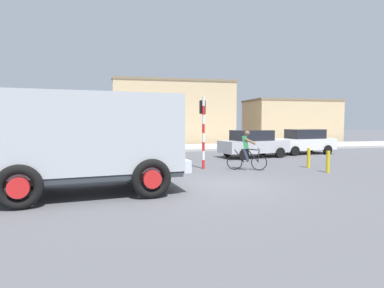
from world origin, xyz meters
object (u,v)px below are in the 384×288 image
bollard_far (309,158)px  bollard_near (328,162)px  cyclist (247,150)px  truck_foreground (88,137)px  car_red_near (303,141)px  car_white_mid (253,143)px  traffic_light_pole (203,122)px

bollard_far → bollard_near: bearing=-90.0°
cyclist → truck_foreground: bearing=-153.0°
cyclist → car_red_near: (6.25, 5.69, -0.05)m
car_red_near → car_white_mid: size_ratio=0.98×
car_red_near → bollard_near: (-3.21, -7.03, -0.37)m
bollard_near → cyclist: bearing=156.3°
truck_foreground → bollard_near: truck_foreground is taller
car_white_mid → bollard_far: size_ratio=4.73×
traffic_light_pole → car_white_mid: traffic_light_pole is taller
car_red_near → bollard_far: (-3.21, -5.63, -0.37)m
car_white_mid → bollard_near: size_ratio=4.73×
traffic_light_pole → car_white_mid: bearing=42.6°
car_white_mid → traffic_light_pole: bearing=-137.4°
cyclist → bollard_far: size_ratio=1.91×
car_red_near → bollard_far: size_ratio=4.63×
car_white_mid → bollard_near: bearing=-82.1°
traffic_light_pole → bollard_far: size_ratio=3.56×
car_red_near → car_white_mid: bearing=-163.5°
truck_foreground → cyclist: bearing=27.0°
cyclist → car_white_mid: 5.03m
car_red_near → car_white_mid: 4.18m
traffic_light_pole → bollard_near: 5.50m
traffic_light_pole → car_red_near: size_ratio=0.77×
bollard_far → traffic_light_pole: bearing=170.7°
truck_foreground → car_white_mid: size_ratio=1.34×
bollard_near → traffic_light_pole: bearing=155.5°
bollard_far → cyclist: bearing=-178.8°
car_red_near → bollard_near: size_ratio=4.63×
cyclist → traffic_light_pole: bearing=154.0°
bollard_near → bollard_far: (0.00, 1.40, 0.00)m
traffic_light_pole → bollard_near: bearing=-24.5°
bollard_near → truck_foreground: bearing=-168.8°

